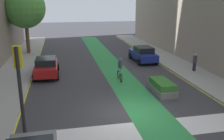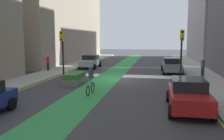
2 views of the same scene
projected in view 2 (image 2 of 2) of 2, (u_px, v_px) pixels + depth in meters
name	position (u px, v px, depth m)	size (l,w,h in m)	color
ground_plane	(119.00, 79.00, 21.00)	(120.00, 120.00, 0.00)	#38383D
bike_lane_paint	(107.00, 79.00, 21.21)	(2.40, 60.00, 0.01)	#2D8C47
crosswalk_band	(123.00, 76.00, 22.95)	(12.00, 1.80, 0.01)	silver
sidewalk_left	(210.00, 81.00, 19.60)	(3.00, 60.00, 0.15)	#9E9E99
curb_stripe_left	(190.00, 82.00, 19.89)	(0.16, 60.00, 0.01)	yellow
sidewalk_right	(40.00, 76.00, 22.38)	(3.00, 60.00, 0.15)	#9E9E99
curb_stripe_right	(55.00, 77.00, 22.11)	(0.16, 60.00, 0.01)	yellow
traffic_signal_near_right	(62.00, 45.00, 22.76)	(0.35, 0.52, 4.25)	black
traffic_signal_near_left	(182.00, 45.00, 21.15)	(0.35, 0.52, 4.32)	black
car_red_left_far	(188.00, 94.00, 11.88)	(2.03, 4.21, 1.57)	#A51919
car_silver_right_near	(90.00, 61.00, 29.33)	(2.04, 4.21, 1.57)	#B2B7BF
car_grey_left_near	(172.00, 65.00, 24.94)	(2.12, 4.25, 1.57)	slate
cyclist_in_lane	(91.00, 79.00, 15.36)	(0.32, 1.73, 1.86)	black
pedestrian_sidewalk_right_a	(48.00, 62.00, 25.72)	(0.34, 0.34, 1.71)	#262638
pedestrian_sidewalk_left_a	(203.00, 67.00, 21.60)	(0.34, 0.34, 1.72)	#262638
median_planter	(75.00, 79.00, 18.93)	(1.21, 2.63, 0.85)	slate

